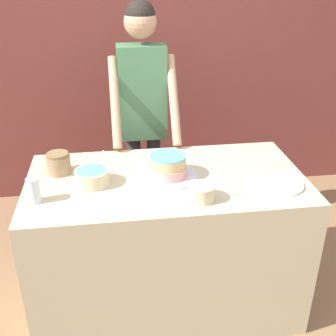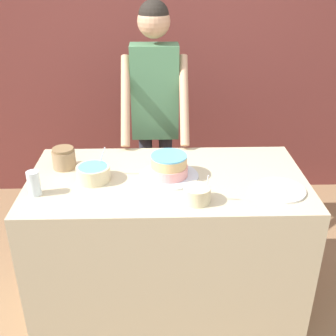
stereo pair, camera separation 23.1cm
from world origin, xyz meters
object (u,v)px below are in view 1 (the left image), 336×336
at_px(frosting_bowl_blue, 92,177).
at_px(person_baker, 143,100).
at_px(cake, 168,167).
at_px(ceramic_plate, 278,184).
at_px(frosting_bowl_white, 201,192).
at_px(drinking_glass, 34,191).
at_px(stoneware_jar, 59,163).

bearing_deg(frosting_bowl_blue, person_baker, 65.30).
height_order(person_baker, frosting_bowl_blue, person_baker).
bearing_deg(person_baker, frosting_bowl_blue, -114.70).
xyz_separation_m(person_baker, cake, (0.08, -0.72, -0.17)).
distance_m(frosting_bowl_blue, ceramic_plate, 1.02).
relative_size(cake, frosting_bowl_white, 2.09).
bearing_deg(cake, person_baker, 96.20).
relative_size(person_baker, ceramic_plate, 6.54).
bearing_deg(ceramic_plate, frosting_bowl_blue, 171.50).
bearing_deg(frosting_bowl_blue, frosting_bowl_white, -23.86).
height_order(person_baker, drinking_glass, person_baker).
relative_size(person_baker, drinking_glass, 13.47).
distance_m(frosting_bowl_blue, stoneware_jar, 0.25).
distance_m(person_baker, stoneware_jar, 0.81).
bearing_deg(cake, ceramic_plate, -17.29).
distance_m(frosting_bowl_white, ceramic_plate, 0.46).
bearing_deg(stoneware_jar, frosting_bowl_white, -28.69).
xyz_separation_m(frosting_bowl_blue, stoneware_jar, (-0.19, 0.16, 0.01)).
height_order(person_baker, cake, person_baker).
distance_m(frosting_bowl_blue, drinking_glass, 0.32).
height_order(cake, frosting_bowl_blue, frosting_bowl_blue).
xyz_separation_m(frosting_bowl_white, stoneware_jar, (-0.75, 0.41, 0.02)).
bearing_deg(drinking_glass, frosting_bowl_white, -6.49).
relative_size(ceramic_plate, stoneware_jar, 2.02).
bearing_deg(frosting_bowl_white, stoneware_jar, 151.31).
distance_m(person_baker, cake, 0.74).
xyz_separation_m(frosting_bowl_white, frosting_bowl_blue, (-0.55, 0.25, 0.00)).
relative_size(person_baker, stoneware_jar, 13.20).
bearing_deg(stoneware_jar, cake, -12.12).
relative_size(frosting_bowl_blue, stoneware_jar, 1.39).
relative_size(frosting_bowl_white, drinking_glass, 1.22).
bearing_deg(person_baker, cake, -83.80).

